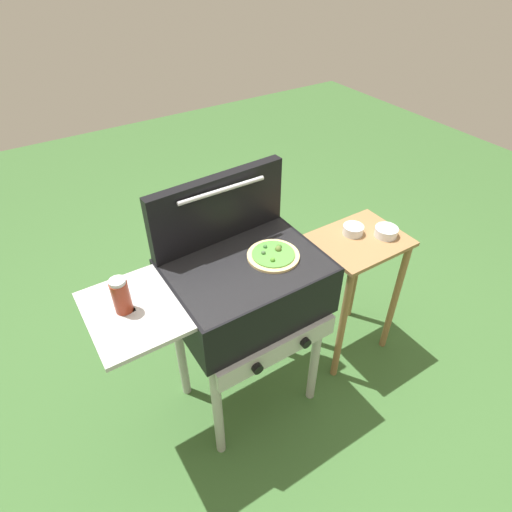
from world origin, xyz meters
TOP-DOWN VIEW (x-y plane):
  - ground_plane at (0.00, 0.00)m, footprint 8.00×8.00m
  - grill at (-0.01, -0.00)m, footprint 0.96×0.53m
  - grill_lid_open at (0.00, 0.21)m, footprint 0.63×0.09m
  - pizza_veggie at (0.12, -0.02)m, footprint 0.22×0.22m
  - sauce_jar at (-0.50, 0.01)m, footprint 0.06×0.06m
  - prep_table at (0.66, 0.00)m, footprint 0.44×0.36m
  - topping_bowl_near at (0.66, 0.05)m, footprint 0.10×0.10m
  - topping_bowl_far at (0.78, -0.05)m, footprint 0.11×0.11m

SIDE VIEW (x-z plane):
  - ground_plane at x=0.00m, z-range 0.00..0.00m
  - prep_table at x=0.66m, z-range 0.16..0.93m
  - grill at x=-0.01m, z-range 0.31..1.21m
  - topping_bowl_near at x=0.66m, z-range 0.77..0.81m
  - topping_bowl_far at x=0.78m, z-range 0.77..0.81m
  - pizza_veggie at x=0.12m, z-range 0.89..0.93m
  - sauce_jar at x=-0.50m, z-range 0.90..1.04m
  - grill_lid_open at x=0.00m, z-range 0.90..1.20m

